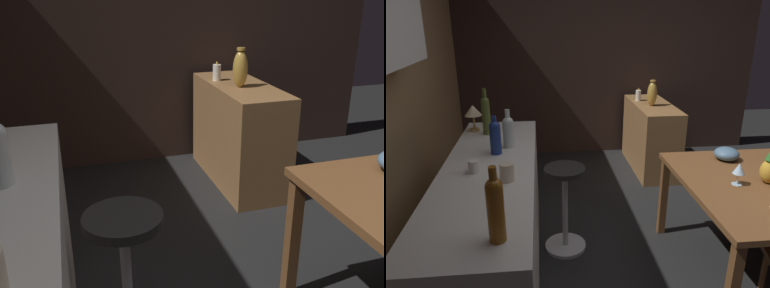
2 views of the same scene
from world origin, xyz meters
The scene contains 18 objects.
ground_plane centered at (0.00, 0.00, 0.00)m, with size 9.00×9.00×0.00m, color black.
wall_side_right centered at (2.55, 0.30, 1.30)m, with size 0.10×4.40×2.60m, color #33231E.
dining_table centered at (-0.17, -0.47, 0.66)m, with size 1.28×1.00×0.74m.
kitchen_counter centered at (-0.07, 1.36, 0.45)m, with size 2.10×0.60×0.90m, color silver.
sideboard_cabinet centered at (1.85, -0.33, 0.41)m, with size 1.10×0.44×0.82m, color olive.
bar_stool centered at (0.28, 0.84, 0.38)m, with size 0.34×0.34×0.72m.
wine_glass_left centered at (-0.17, -0.31, 0.85)m, with size 0.08×0.08×0.16m.
pineapple_centerpiece centered at (-0.17, -0.54, 0.85)m, with size 0.12×0.12×0.27m.
fruit_bowl centered at (0.26, -0.45, 0.79)m, with size 0.19×0.19×0.10m, color slate.
wine_bottle_olive centered at (0.63, 1.45, 1.07)m, with size 0.07×0.07×0.38m.
wine_bottle_clear centered at (0.30, 1.24, 1.03)m, with size 0.08×0.08×0.29m.
wine_bottle_cobalt centered at (0.17, 1.33, 1.03)m, with size 0.08×0.08×0.28m.
wine_bottle_amber centered at (-0.90, 1.21, 1.07)m, with size 0.08×0.08×0.35m.
cup_cream centered at (-0.29, 1.21, 0.96)m, with size 0.12×0.09×0.11m.
cup_white centered at (-0.14, 1.43, 0.94)m, with size 0.11×0.07×0.08m.
counter_lamp centered at (0.73, 1.57, 1.07)m, with size 0.14×0.14×0.22m.
pillar_candle_tall centered at (2.04, -0.20, 0.89)m, with size 0.07×0.07×0.16m.
vase_brass centered at (1.77, -0.29, 0.96)m, with size 0.11×0.11×0.30m.
Camera 2 is at (-2.30, 1.00, 1.84)m, focal length 34.16 mm.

